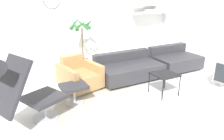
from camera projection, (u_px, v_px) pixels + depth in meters
ground_plane at (114, 102)px, 4.26m from camera, size 12.00×12.00×0.00m
wall_back at (66, 15)px, 6.08m from camera, size 12.00×0.09×2.80m
round_rug at (108, 106)px, 4.08m from camera, size 2.01×2.01×0.01m
lounge_chair at (18, 86)px, 3.18m from camera, size 1.24×0.96×1.25m
ottoman at (74, 90)px, 4.12m from camera, size 0.49×0.42×0.38m
armchair_red at (79, 76)px, 4.82m from camera, size 0.89×0.96×0.69m
couch_low at (128, 69)px, 5.35m from camera, size 1.55×0.93×0.60m
couch_second at (174, 61)px, 6.03m from camera, size 1.24×0.93×0.60m
side_table at (165, 76)px, 4.44m from camera, size 0.48×0.48×0.45m
potted_plant at (82, 42)px, 5.94m from camera, size 0.61×0.62×1.43m
shelf_unit at (153, 9)px, 7.10m from camera, size 1.29×0.28×1.94m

